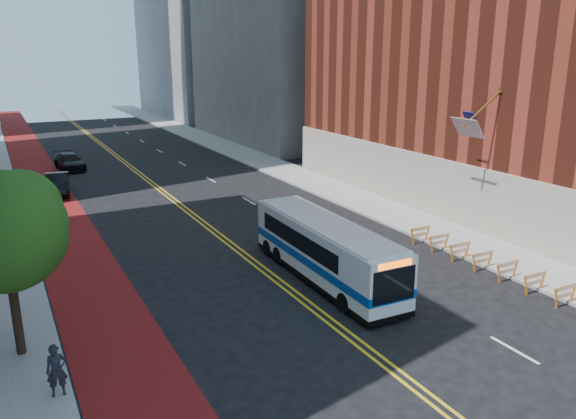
# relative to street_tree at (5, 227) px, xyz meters

# --- Properties ---
(ground) EXTENTS (160.00, 160.00, 0.00)m
(ground) POSITION_rel_street_tree_xyz_m (11.24, -6.04, -4.91)
(ground) COLOR black
(ground) RESTS_ON ground
(sidewalk_right) EXTENTS (4.00, 140.00, 0.15)m
(sidewalk_right) POSITION_rel_street_tree_xyz_m (23.24, 23.96, -4.84)
(sidewalk_right) COLOR gray
(sidewalk_right) RESTS_ON ground
(bus_lane_paint) EXTENTS (3.60, 140.00, 0.01)m
(bus_lane_paint) POSITION_rel_street_tree_xyz_m (3.14, 23.96, -4.91)
(bus_lane_paint) COLOR maroon
(bus_lane_paint) RESTS_ON ground
(center_line_inner) EXTENTS (0.14, 140.00, 0.01)m
(center_line_inner) POSITION_rel_street_tree_xyz_m (11.06, 23.96, -4.91)
(center_line_inner) COLOR gold
(center_line_inner) RESTS_ON ground
(center_line_outer) EXTENTS (0.14, 140.00, 0.01)m
(center_line_outer) POSITION_rel_street_tree_xyz_m (11.42, 23.96, -4.91)
(center_line_outer) COLOR gold
(center_line_outer) RESTS_ON ground
(lane_dashes) EXTENTS (0.14, 98.20, 0.01)m
(lane_dashes) POSITION_rel_street_tree_xyz_m (16.04, 31.96, -4.90)
(lane_dashes) COLOR silver
(lane_dashes) RESTS_ON ground
(brick_building) EXTENTS (18.73, 36.00, 22.00)m
(brick_building) POSITION_rel_street_tree_xyz_m (33.18, 5.96, 6.05)
(brick_building) COLOR maroon
(brick_building) RESTS_ON ground
(construction_barriers) EXTENTS (1.42, 10.91, 1.00)m
(construction_barriers) POSITION_rel_street_tree_xyz_m (20.84, -2.62, -4.24)
(construction_barriers) COLOR orange
(construction_barriers) RESTS_ON ground
(street_tree) EXTENTS (4.20, 4.20, 6.70)m
(street_tree) POSITION_rel_street_tree_xyz_m (0.00, 0.00, 0.00)
(street_tree) COLOR black
(street_tree) RESTS_ON sidewalk_left
(transit_bus) EXTENTS (2.54, 10.67, 2.92)m
(transit_bus) POSITION_rel_street_tree_xyz_m (13.31, 0.97, -3.39)
(transit_bus) COLOR silver
(transit_bus) RESTS_ON ground
(car_a) EXTENTS (2.37, 4.61, 1.50)m
(car_a) POSITION_rel_street_tree_xyz_m (1.94, 19.26, -4.16)
(car_a) COLOR black
(car_a) RESTS_ON ground
(car_b) EXTENTS (2.24, 4.97, 1.58)m
(car_b) POSITION_rel_street_tree_xyz_m (3.94, 24.73, -4.12)
(car_b) COLOR black
(car_b) RESTS_ON ground
(car_c) EXTENTS (2.57, 5.21, 1.46)m
(car_c) POSITION_rel_street_tree_xyz_m (6.03, 34.16, -4.18)
(car_c) COLOR black
(car_c) RESTS_ON ground
(pedestrian) EXTENTS (0.64, 0.43, 1.73)m
(pedestrian) POSITION_rel_street_tree_xyz_m (0.84, -3.41, -3.89)
(pedestrian) COLOR black
(pedestrian) RESTS_ON sidewalk_left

